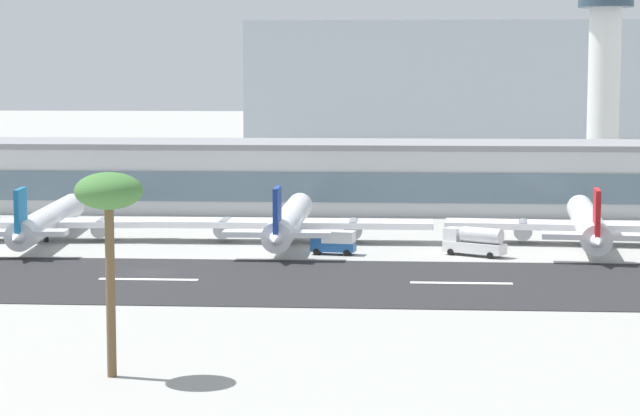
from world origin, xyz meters
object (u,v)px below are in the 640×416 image
(service_box_truck_0, at_px, (333,242))
(palm_tree_1, at_px, (109,199))
(airliner_navy_tail_gate_1, at_px, (288,222))
(service_fuel_truck_1, at_px, (474,241))
(control_tower, at_px, (604,60))
(distant_hotel_block, at_px, (455,91))
(terminal_building, at_px, (323,176))
(airliner_red_tail_gate_2, at_px, (588,224))
(airliner_blue_tail_gate_0, at_px, (46,221))

(service_box_truck_0, relative_size, palm_tree_1, 0.38)
(airliner_navy_tail_gate_1, relative_size, service_fuel_truck_1, 5.39)
(control_tower, height_order, distant_hotel_block, control_tower)
(terminal_building, bearing_deg, palm_tree_1, -93.92)
(terminal_building, height_order, distant_hotel_block, distant_hotel_block)
(service_box_truck_0, bearing_deg, airliner_red_tail_gate_2, -153.55)
(palm_tree_1, bearing_deg, distant_hotel_block, 81.78)
(distant_hotel_block, relative_size, service_box_truck_0, 19.02)
(terminal_building, bearing_deg, service_fuel_truck_1, -66.57)
(service_fuel_truck_1, relative_size, palm_tree_1, 0.52)
(distant_hotel_block, height_order, service_fuel_truck_1, distant_hotel_block)
(control_tower, xyz_separation_m, airliner_red_tail_gate_2, (-15.28, -84.86, -24.53))
(airliner_red_tail_gate_2, xyz_separation_m, service_fuel_truck_1, (-16.85, -11.34, -1.06))
(distant_hotel_block, bearing_deg, service_box_truck_0, -97.08)
(service_box_truck_0, bearing_deg, service_fuel_truck_1, -171.00)
(distant_hotel_block, height_order, airliner_blue_tail_gate_0, distant_hotel_block)
(service_box_truck_0, bearing_deg, control_tower, -109.11)
(terminal_building, distance_m, palm_tree_1, 126.03)
(airliner_red_tail_gate_2, relative_size, service_fuel_truck_1, 5.37)
(airliner_blue_tail_gate_0, height_order, service_box_truck_0, airliner_blue_tail_gate_0)
(terminal_building, height_order, airliner_navy_tail_gate_1, terminal_building)
(control_tower, bearing_deg, terminal_building, -144.88)
(distant_hotel_block, bearing_deg, airliner_red_tail_gate_2, -86.20)
(airliner_navy_tail_gate_1, bearing_deg, control_tower, -35.11)
(service_box_truck_0, relative_size, service_fuel_truck_1, 0.73)
(airliner_red_tail_gate_2, bearing_deg, airliner_blue_tail_gate_0, 95.94)
(airliner_navy_tail_gate_1, height_order, service_fuel_truck_1, airliner_navy_tail_gate_1)
(airliner_red_tail_gate_2, xyz_separation_m, palm_tree_1, (-49.89, -80.41, 11.39))
(palm_tree_1, bearing_deg, terminal_building, 86.08)
(airliner_navy_tail_gate_1, relative_size, service_box_truck_0, 7.40)
(service_fuel_truck_1, bearing_deg, terminal_building, -36.48)
(airliner_blue_tail_gate_0, relative_size, airliner_red_tail_gate_2, 0.97)
(distant_hotel_block, height_order, airliner_red_tail_gate_2, distant_hotel_block)
(airliner_blue_tail_gate_0, distance_m, airliner_navy_tail_gate_1, 35.69)
(distant_hotel_block, bearing_deg, palm_tree_1, -98.22)
(terminal_building, relative_size, airliner_blue_tail_gate_0, 3.49)
(airliner_navy_tail_gate_1, bearing_deg, airliner_blue_tail_gate_0, 91.27)
(distant_hotel_block, height_order, palm_tree_1, distant_hotel_block)
(control_tower, relative_size, service_box_truck_0, 7.25)
(service_fuel_truck_1, xyz_separation_m, palm_tree_1, (-33.04, -69.07, 12.45))
(distant_hotel_block, distance_m, airliner_navy_tail_gate_1, 185.18)
(airliner_red_tail_gate_2, bearing_deg, control_tower, -5.28)
(control_tower, distance_m, distant_hotel_block, 100.76)
(terminal_building, bearing_deg, control_tower, 35.12)
(airliner_blue_tail_gate_0, height_order, airliner_red_tail_gate_2, airliner_red_tail_gate_2)
(terminal_building, relative_size, airliner_red_tail_gate_2, 3.38)
(control_tower, bearing_deg, palm_tree_1, -111.52)
(control_tower, bearing_deg, service_box_truck_0, -118.07)
(terminal_building, xyz_separation_m, service_box_truck_0, (5.27, -56.42, -4.43))
(airliner_navy_tail_gate_1, bearing_deg, palm_tree_1, 174.68)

